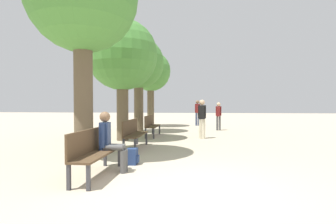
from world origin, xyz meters
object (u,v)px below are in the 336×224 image
at_px(bench_row_2, 151,124).
at_px(bench_row_0, 94,149).
at_px(bench_row_1, 133,132).
at_px(tree_row_0, 83,0).
at_px(pedestrian_far, 202,116).
at_px(tree_row_2, 139,64).
at_px(pedestrian_near, 197,111).
at_px(person_seated, 110,140).
at_px(tree_row_3, 151,72).
at_px(tree_row_1, 122,56).
at_px(pedestrian_mid, 219,114).
at_px(backpack, 132,156).

bearing_deg(bench_row_2, bench_row_0, -90.00).
bearing_deg(bench_row_1, tree_row_0, -117.26).
relative_size(bench_row_1, pedestrian_far, 1.13).
bearing_deg(bench_row_0, tree_row_2, 96.34).
bearing_deg(pedestrian_near, tree_row_2, -122.60).
height_order(bench_row_0, bench_row_1, same).
distance_m(tree_row_2, person_seated, 8.39).
bearing_deg(tree_row_3, person_seated, -84.26).
bearing_deg(tree_row_1, pedestrian_near, 68.51).
relative_size(tree_row_1, person_seated, 3.74).
distance_m(bench_row_0, bench_row_2, 6.67).
bearing_deg(bench_row_0, tree_row_0, 120.02).
xyz_separation_m(bench_row_2, tree_row_1, (-0.91, -1.44, 2.82)).
relative_size(tree_row_2, pedestrian_far, 2.97).
bearing_deg(pedestrian_far, bench_row_0, -110.67).
xyz_separation_m(bench_row_0, tree_row_1, (-0.91, 5.22, 2.82)).
distance_m(tree_row_2, pedestrian_far, 4.60).
bearing_deg(pedestrian_mid, tree_row_3, 154.88).
xyz_separation_m(bench_row_2, tree_row_0, (-0.91, -5.09, 3.62)).
bearing_deg(tree_row_0, pedestrian_mid, 62.89).
bearing_deg(pedestrian_far, tree_row_0, -125.41).
relative_size(tree_row_1, pedestrian_mid, 3.10).
bearing_deg(bench_row_2, pedestrian_far, -14.67).
height_order(backpack, pedestrian_near, pedestrian_near).
xyz_separation_m(bench_row_0, pedestrian_far, (2.29, 6.07, 0.38)).
bearing_deg(pedestrian_mid, tree_row_2, -159.52).
bearing_deg(pedestrian_near, pedestrian_far, -88.55).
bearing_deg(backpack, tree_row_2, 101.44).
relative_size(tree_row_1, tree_row_3, 0.99).
relative_size(bench_row_0, backpack, 4.77).
height_order(tree_row_1, person_seated, tree_row_1).
relative_size(person_seated, backpack, 3.34).
distance_m(bench_row_2, person_seated, 6.32).
relative_size(bench_row_1, person_seated, 1.43).
height_order(tree_row_3, pedestrian_mid, tree_row_3).
bearing_deg(backpack, pedestrian_far, 70.47).
distance_m(pedestrian_near, pedestrian_far, 6.84).
bearing_deg(person_seated, pedestrian_mid, 72.06).
relative_size(bench_row_1, tree_row_0, 0.32).
xyz_separation_m(tree_row_2, person_seated, (1.14, -7.83, -2.80)).
height_order(tree_row_2, person_seated, tree_row_2).
relative_size(person_seated, pedestrian_near, 0.75).
bearing_deg(tree_row_2, pedestrian_far, -33.41).
relative_size(tree_row_3, pedestrian_mid, 3.13).
height_order(pedestrian_mid, pedestrian_far, pedestrian_far).
distance_m(tree_row_1, pedestrian_near, 8.59).
xyz_separation_m(person_seated, pedestrian_mid, (3.04, 9.39, 0.20)).
bearing_deg(backpack, tree_row_0, 161.62).
bearing_deg(tree_row_3, bench_row_0, -85.56).
bearing_deg(tree_row_2, backpack, -78.56).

